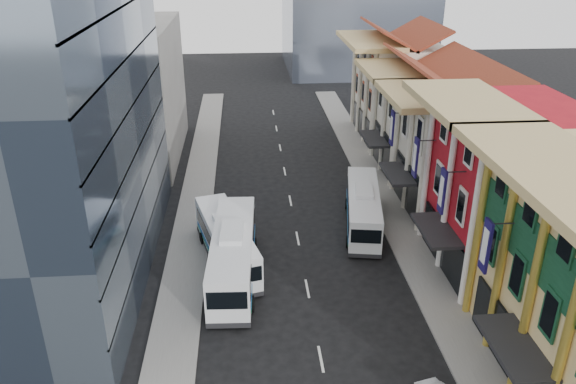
{
  "coord_description": "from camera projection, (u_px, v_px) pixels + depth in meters",
  "views": [
    {
      "loc": [
        -3.83,
        -16.78,
        21.88
      ],
      "look_at": [
        -0.86,
        20.82,
        4.62
      ],
      "focal_mm": 35.0,
      "sensor_mm": 36.0,
      "label": 1
    }
  ],
  "objects": [
    {
      "name": "sidewalk_right",
      "position": [
        403.0,
        233.0,
        45.11
      ],
      "size": [
        3.0,
        90.0,
        0.15
      ],
      "primitive_type": "cube",
      "color": "slate",
      "rests_on": "ground"
    },
    {
      "name": "sidewalk_left",
      "position": [
        190.0,
        242.0,
        43.89
      ],
      "size": [
        3.0,
        90.0,
        0.15
      ],
      "primitive_type": "cube",
      "color": "slate",
      "rests_on": "ground"
    },
    {
      "name": "shophouse_red",
      "position": [
        508.0,
        190.0,
        38.51
      ],
      "size": [
        8.0,
        10.0,
        12.0
      ],
      "primitive_type": "cube",
      "color": "#AC131C",
      "rests_on": "ground"
    },
    {
      "name": "shophouse_cream_near",
      "position": [
        457.0,
        154.0,
        47.54
      ],
      "size": [
        8.0,
        9.0,
        10.0
      ],
      "primitive_type": "cube",
      "color": "beige",
      "rests_on": "ground"
    },
    {
      "name": "shophouse_cream_mid",
      "position": [
        425.0,
        122.0,
        55.69
      ],
      "size": [
        8.0,
        9.0,
        10.0
      ],
      "primitive_type": "cube",
      "color": "beige",
      "rests_on": "ground"
    },
    {
      "name": "shophouse_cream_far",
      "position": [
        399.0,
        91.0,
        65.0
      ],
      "size": [
        8.0,
        12.0,
        11.0
      ],
      "primitive_type": "cube",
      "color": "beige",
      "rests_on": "ground"
    },
    {
      "name": "office_tower",
      "position": [
        28.0,
        59.0,
        34.35
      ],
      "size": [
        12.0,
        26.0,
        30.0
      ],
      "primitive_type": "cube",
      "color": "#3A485C",
      "rests_on": "ground"
    },
    {
      "name": "office_block_far",
      "position": [
        128.0,
        92.0,
        58.6
      ],
      "size": [
        10.0,
        18.0,
        14.0
      ],
      "primitive_type": "cube",
      "color": "gray",
      "rests_on": "ground"
    },
    {
      "name": "bus_left_near",
      "position": [
        233.0,
        254.0,
        38.66
      ],
      "size": [
        3.38,
        12.12,
        3.85
      ],
      "primitive_type": null,
      "rotation": [
        0.0,
        0.0,
        -0.05
      ],
      "color": "silver",
      "rests_on": "ground"
    },
    {
      "name": "bus_left_far",
      "position": [
        226.0,
        241.0,
        40.66
      ],
      "size": [
        5.15,
        10.97,
        3.43
      ],
      "primitive_type": null,
      "rotation": [
        0.0,
        0.0,
        0.26
      ],
      "color": "white",
      "rests_on": "ground"
    },
    {
      "name": "bus_right",
      "position": [
        363.0,
        208.0,
        45.62
      ],
      "size": [
        4.29,
        11.11,
        3.48
      ],
      "primitive_type": null,
      "rotation": [
        0.0,
        0.0,
        -0.16
      ],
      "color": "silver",
      "rests_on": "ground"
    }
  ]
}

